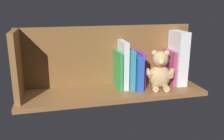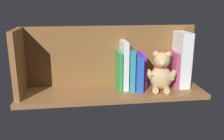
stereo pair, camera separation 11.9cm
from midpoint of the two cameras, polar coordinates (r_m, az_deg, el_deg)
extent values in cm
cube|color=brown|center=(122.32, 2.79, -5.14)|extent=(89.32, 25.74, 2.20)
cube|color=brown|center=(127.73, 2.03, 3.35)|extent=(89.32, 1.50, 30.19)
cube|color=brown|center=(117.63, -18.01, 1.50)|extent=(2.40, 19.74, 30.19)
cube|color=white|center=(131.46, 18.19, 2.31)|extent=(5.47, 13.43, 27.44)
cube|color=#B23F72|center=(131.38, 16.31, 0.27)|extent=(1.74, 12.56, 17.71)
ellipsoid|color=tan|center=(124.89, 13.87, -1.81)|extent=(13.25, 12.44, 11.61)
sphere|color=tan|center=(122.60, 14.14, 2.12)|extent=(7.98, 7.98, 7.98)
sphere|color=tan|center=(122.34, 15.62, 3.42)|extent=(3.08, 3.08, 3.08)
sphere|color=tan|center=(121.65, 12.83, 3.54)|extent=(3.08, 3.08, 3.08)
sphere|color=#DBB77F|center=(119.47, 14.28, 1.46)|extent=(3.08, 3.08, 3.08)
cylinder|color=tan|center=(123.68, 16.53, -1.19)|extent=(5.52, 6.22, 4.29)
cylinder|color=tan|center=(122.42, 11.43, -1.02)|extent=(3.17, 5.90, 4.29)
cylinder|color=tan|center=(121.91, 15.19, -4.45)|extent=(4.13, 5.02, 3.08)
cylinder|color=tan|center=(121.31, 12.74, -4.38)|extent=(4.13, 5.02, 3.08)
torus|color=red|center=(123.36, 14.04, 0.69)|extent=(6.51, 6.51, 0.91)
cube|color=purple|center=(125.78, 9.50, 0.05)|extent=(2.25, 12.43, 17.88)
cube|color=blue|center=(123.46, 8.46, -0.51)|extent=(2.99, 16.08, 16.57)
cube|color=teal|center=(123.29, 6.95, 0.27)|extent=(2.30, 13.82, 19.64)
cube|color=silver|center=(122.74, 5.56, 1.16)|extent=(2.67, 12.44, 23.47)
cube|color=green|center=(122.48, 4.36, -0.02)|extent=(1.64, 13.15, 18.59)
camera|label=1|loc=(0.06, -87.14, 0.80)|focal=39.83mm
camera|label=2|loc=(0.06, 92.86, -0.80)|focal=39.83mm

